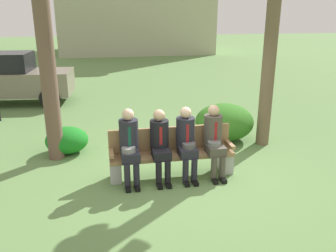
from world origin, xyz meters
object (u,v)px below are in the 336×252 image
Objects in this scene: seated_man_leftmost at (129,143)px; seated_man_rightmost at (214,137)px; seated_man_centerleft at (160,142)px; shrub_mid_lawn at (224,122)px; parked_car_near at (9,79)px; seated_man_centerright at (187,139)px; shrub_near_bench at (67,140)px; park_bench at (172,153)px.

seated_man_leftmost reaches higher than seated_man_rightmost.
seated_man_rightmost is at bearing -0.13° from seated_man_centerleft.
parked_car_near is (-5.76, 4.66, 0.40)m from shrub_mid_lawn.
seated_man_centerright is 0.33× the size of parked_car_near.
parked_car_near reaches higher than shrub_near_bench.
shrub_mid_lawn is (1.85, 1.75, -0.29)m from seated_man_centerleft.
park_bench is 1.73× the size of seated_man_rightmost.
seated_man_centerleft reaches higher than park_bench.
seated_man_centerright is at bearing -0.43° from seated_man_centerleft.
seated_man_leftmost is 7.24m from parked_car_near.
park_bench is 2.52× the size of shrub_near_bench.
shrub_mid_lawn is (1.37, 1.76, -0.29)m from seated_man_centerright.
seated_man_centerright reaches higher than shrub_near_bench.
shrub_near_bench is at bearing 127.05° from seated_man_leftmost.
seated_man_leftmost is at bearing 179.88° from seated_man_centerright.
seated_man_centerleft is at bearing -42.35° from shrub_near_bench.
shrub_near_bench is at bearing -66.02° from parked_car_near.
seated_man_leftmost is 0.96× the size of shrub_mid_lawn.
seated_man_centerleft is at bearing -136.60° from shrub_mid_lawn.
seated_man_centerleft is at bearing 0.16° from seated_man_leftmost.
seated_man_centerleft is 7.51m from parked_car_near.
seated_man_centerleft is at bearing 179.87° from seated_man_rightmost.
shrub_near_bench is (-2.01, 1.49, -0.15)m from park_bench.
seated_man_centerright is 7.78m from parked_car_near.
seated_man_centerleft is 1.42× the size of shrub_near_bench.
seated_man_rightmost is 0.95× the size of shrub_mid_lawn.
shrub_near_bench is 3.63m from shrub_mid_lawn.
parked_car_near reaches higher than park_bench.
seated_man_rightmost is (1.56, -0.00, -0.00)m from seated_man_leftmost.
seated_man_leftmost is at bearing -62.39° from parked_car_near.
seated_man_centerleft is (0.55, 0.00, -0.02)m from seated_man_leftmost.
parked_car_near reaches higher than seated_man_centerleft.
seated_man_centerleft is 1.01m from seated_man_rightmost.
seated_man_centerleft is at bearing -58.65° from parked_car_near.
shrub_near_bench is 0.23× the size of parked_car_near.
seated_man_leftmost is at bearing -143.90° from shrub_mid_lawn.
seated_man_centerleft reaches higher than shrub_mid_lawn.
seated_man_rightmost is at bearing 0.15° from seated_man_centerright.
seated_man_rightmost is at bearing -115.69° from shrub_mid_lawn.
parked_car_near is at bearing 123.39° from park_bench.
parked_car_near is at bearing 124.39° from seated_man_centerright.
seated_man_centerright is (0.49, -0.00, 0.01)m from seated_man_centerleft.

